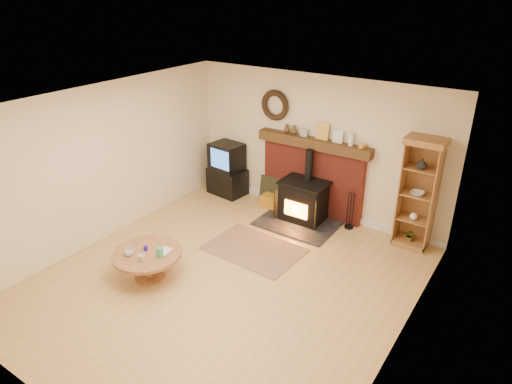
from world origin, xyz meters
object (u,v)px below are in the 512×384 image
Objects in this scene: tv_unit at (227,170)px; curio_cabinet at (418,194)px; coffee_table at (147,257)px; wood_stove at (303,202)px.

curio_cabinet is (3.79, 0.09, 0.42)m from tv_unit.
tv_unit is 3.16m from coffee_table.
curio_cabinet is 1.86× the size of coffee_table.
tv_unit is 1.07× the size of coffee_table.
wood_stove is 3.03m from coffee_table.
coffee_table is (0.84, -3.04, -0.17)m from tv_unit.
curio_cabinet is 4.34m from coffee_table.
wood_stove is 1.29× the size of tv_unit.
wood_stove is 1.88m from tv_unit.
tv_unit is 3.81m from curio_cabinet.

